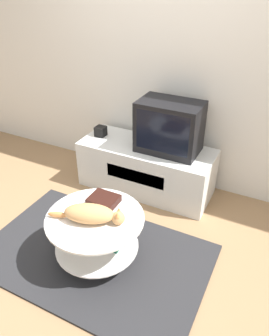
{
  "coord_description": "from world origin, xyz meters",
  "views": [
    {
      "loc": [
        1.17,
        -1.57,
        2.06
      ],
      "look_at": [
        0.1,
        0.54,
        0.6
      ],
      "focal_mm": 35.0,
      "sensor_mm": 36.0,
      "label": 1
    }
  ],
  "objects_px": {
    "speaker": "(101,131)",
    "dvd_box": "(104,200)",
    "cat": "(91,214)",
    "tv": "(169,127)"
  },
  "relations": [
    {
      "from": "tv",
      "to": "speaker",
      "type": "height_order",
      "value": "tv"
    },
    {
      "from": "cat",
      "to": "speaker",
      "type": "bearing_deg",
      "value": 99.79
    },
    {
      "from": "speaker",
      "to": "cat",
      "type": "height_order",
      "value": "speaker"
    },
    {
      "from": "tv",
      "to": "speaker",
      "type": "relative_size",
      "value": 5.7
    },
    {
      "from": "tv",
      "to": "speaker",
      "type": "bearing_deg",
      "value": -178.05
    },
    {
      "from": "speaker",
      "to": "cat",
      "type": "distance_m",
      "value": 1.32
    },
    {
      "from": "speaker",
      "to": "cat",
      "type": "relative_size",
      "value": 0.18
    },
    {
      "from": "dvd_box",
      "to": "tv",
      "type": "bearing_deg",
      "value": 80.21
    },
    {
      "from": "speaker",
      "to": "dvd_box",
      "type": "height_order",
      "value": "speaker"
    },
    {
      "from": "dvd_box",
      "to": "cat",
      "type": "relative_size",
      "value": 0.4
    }
  ]
}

